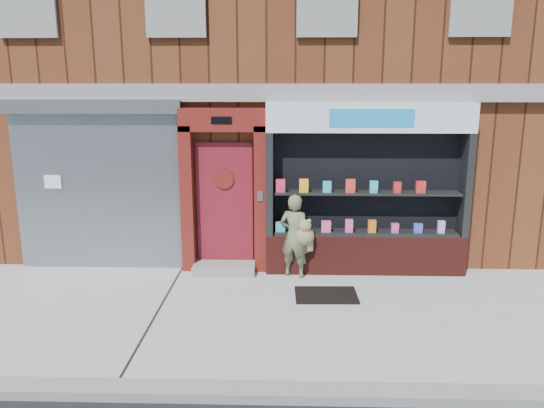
{
  "coord_description": "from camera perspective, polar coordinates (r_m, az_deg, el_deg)",
  "views": [
    {
      "loc": [
        0.36,
        -7.25,
        3.34
      ],
      "look_at": [
        0.12,
        1.0,
        1.42
      ],
      "focal_mm": 35.0,
      "sensor_mm": 36.0,
      "label": 1
    }
  ],
  "objects": [
    {
      "name": "red_door_bay",
      "position": [
        9.37,
        -5.19,
        1.42
      ],
      "size": [
        1.52,
        0.58,
        2.9
      ],
      "color": "#601410",
      "rests_on": "ground"
    },
    {
      "name": "shutter_bay",
      "position": [
        9.91,
        -18.23,
        2.99
      ],
      "size": [
        3.1,
        0.3,
        3.04
      ],
      "color": "gray",
      "rests_on": "ground"
    },
    {
      "name": "curb",
      "position": [
        6.07,
        -2.15,
        -19.62
      ],
      "size": [
        60.0,
        0.3,
        0.12
      ],
      "primitive_type": "cube",
      "color": "gray",
      "rests_on": "ground"
    },
    {
      "name": "doormat",
      "position": [
        8.62,
        5.84,
        -9.71
      ],
      "size": [
        1.0,
        0.71,
        0.02
      ],
      "primitive_type": "cube",
      "rotation": [
        0.0,
        0.0,
        0.02
      ],
      "color": "black",
      "rests_on": "ground"
    },
    {
      "name": "woman",
      "position": [
        9.17,
        2.62,
        -3.42
      ],
      "size": [
        0.65,
        0.51,
        1.47
      ],
      "color": "#646D47",
      "rests_on": "ground"
    },
    {
      "name": "pharmacy_bay",
      "position": [
        9.38,
        10.11,
        0.75
      ],
      "size": [
        3.5,
        0.41,
        3.0
      ],
      "color": "#571914",
      "rests_on": "ground"
    },
    {
      "name": "building",
      "position": [
        13.27,
        0.1,
        15.91
      ],
      "size": [
        12.0,
        8.16,
        8.0
      ],
      "color": "#5A2814",
      "rests_on": "ground"
    },
    {
      "name": "ground",
      "position": [
        7.99,
        -1.11,
        -11.64
      ],
      "size": [
        80.0,
        80.0,
        0.0
      ],
      "primitive_type": "plane",
      "color": "#9E9E99",
      "rests_on": "ground"
    }
  ]
}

